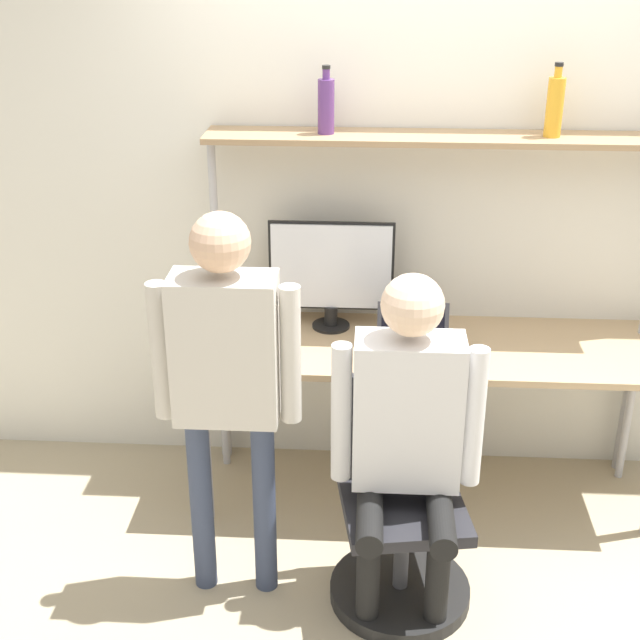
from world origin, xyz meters
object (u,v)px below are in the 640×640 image
Objects in this scene: cell_phone at (469,355)px; person_standing at (226,365)px; monitor at (331,270)px; laptop at (413,341)px; person_seated at (408,423)px; bottle_purple at (326,105)px; bottle_amber at (555,106)px; office_chair at (400,534)px.

person_standing reaches higher than cell_phone.
monitor is 1.82× the size of laptop.
cell_phone is (0.61, -0.27, -0.27)m from monitor.
person_seated is 4.94× the size of bottle_purple.
person_standing is 1.72m from bottle_amber.
person_seated is at bearing -70.19° from monitor.
bottle_purple reaches higher than cell_phone.
monitor is 1.17m from bottle_amber.
bottle_purple is (-0.35, 0.92, 0.97)m from person_seated.
person_seated is (-0.04, -0.65, -0.02)m from laptop.
person_standing reaches higher than office_chair.
person_seated is at bearing -122.59° from bottle_amber.
monitor is 0.93m from person_standing.
bottle_amber is at bearing 0.00° from bottle_purple.
bottle_amber reaches higher than cell_phone.
person_standing is (-0.71, -0.60, 0.17)m from laptop.
bottle_amber is at bearing 43.18° from cell_phone.
bottle_purple reaches higher than office_chair.
person_seated is 1.47m from bottle_amber.
bottle_purple reaches higher than person_seated.
bottle_amber reaches higher than person_seated.
cell_phone is 0.17× the size of office_chair.
office_chair is at bearing -124.20° from bottle_amber.
office_chair reaches higher than cell_phone.
bottle_purple is (-0.64, 0.28, 1.00)m from cell_phone.
cell_phone is at bearing -2.50° from laptop.
person_standing is (-0.95, -0.59, 0.23)m from cell_phone.
person_seated is at bearing -69.07° from bottle_purple.
bottle_purple reaches higher than person_standing.
office_chair is at bearing 98.24° from person_seated.
cell_phone is at bearing -24.08° from bottle_purple.
laptop is 1.06m from bottle_purple.
office_chair is 0.99m from person_standing.
bottle_purple is (-0.03, 0.02, 0.73)m from monitor.
person_seated reaches higher than monitor.
laptop is 1.03× the size of bottle_amber.
cell_phone is (0.25, -0.01, -0.05)m from laptop.
laptop is 0.65m from person_seated.
monitor is at bearing 156.22° from cell_phone.
bottle_purple is 0.94m from bottle_amber.
bottle_amber reaches higher than office_chair.
bottle_amber is (0.59, 0.92, 0.98)m from person_seated.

